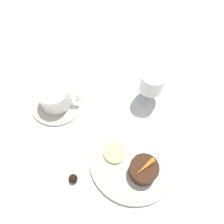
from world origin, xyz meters
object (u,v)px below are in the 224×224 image
(dinner_plate, at_px, (134,158))
(fork, at_px, (76,136))
(wine_glass, at_px, (152,83))
(coffee_cup, at_px, (55,96))
(dessert_cake, at_px, (144,170))

(dinner_plate, relative_size, fork, 1.35)
(dinner_plate, relative_size, wine_glass, 1.95)
(dinner_plate, xyz_separation_m, coffee_cup, (-0.24, 0.14, 0.04))
(wine_glass, relative_size, dessert_cake, 1.68)
(fork, bearing_deg, wine_glass, 37.41)
(wine_glass, bearing_deg, dinner_plate, -98.45)
(dinner_plate, bearing_deg, wine_glass, 81.55)
(dinner_plate, distance_m, fork, 0.17)
(wine_glass, distance_m, dessert_cake, 0.23)
(dinner_plate, bearing_deg, dessert_cake, -53.79)
(dessert_cake, bearing_deg, fork, 157.64)
(fork, relative_size, dessert_cake, 2.42)
(coffee_cup, xyz_separation_m, wine_glass, (0.27, 0.05, 0.04))
(dinner_plate, height_order, coffee_cup, coffee_cup)
(coffee_cup, xyz_separation_m, dessert_cake, (0.26, -0.18, -0.01))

